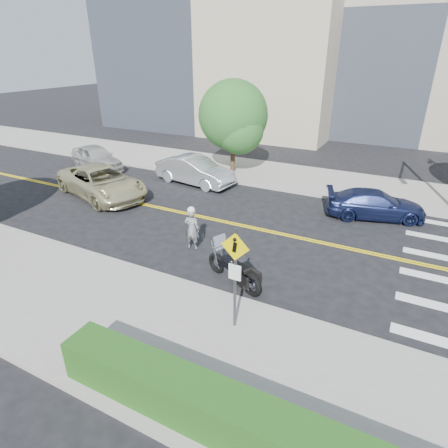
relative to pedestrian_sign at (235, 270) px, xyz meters
name	(u,v)px	position (x,y,z in m)	size (l,w,h in m)	color
ground_plane	(212,219)	(-4.20, 6.31, -1.96)	(120.00, 120.00, 0.00)	black
sidewalk_near	(92,308)	(-4.20, -1.19, -1.89)	(60.00, 5.00, 0.15)	#9E9B91
sidewalk_far	(270,174)	(-4.20, 13.81, -1.89)	(60.00, 5.00, 0.15)	#9E9B91
building_mid	(448,11)	(3.80, 32.31, 8.04)	(18.00, 14.00, 20.00)	#A39984
hedge	(252,427)	(1.80, -2.99, -1.31)	(9.00, 0.90, 1.00)	#235619
pedestrian_sign	(235,270)	(0.00, 0.00, 0.00)	(0.78, 0.08, 3.00)	#4C4C51
motorcyclist	(192,228)	(-3.53, 3.52, -1.08)	(0.66, 0.48, 1.77)	#B7B7BC
motorcycle	(234,263)	(-1.04, 2.10, -1.21)	(2.46, 0.75, 1.50)	black
suv	(102,182)	(-10.80, 6.26, -1.16)	(2.67, 5.79, 1.61)	beige
parked_car_white	(96,158)	(-14.74, 9.89, -1.20)	(1.81, 4.49, 1.53)	silver
parked_car_silver	(195,170)	(-7.52, 10.31, -1.17)	(1.67, 4.78, 1.58)	silver
parked_car_blue	(375,204)	(2.41, 9.98, -1.32)	(1.80, 4.42, 1.28)	#1A234F
tree_far_a	(233,115)	(-6.44, 13.11, 1.62)	(4.14, 4.14, 5.66)	#382619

